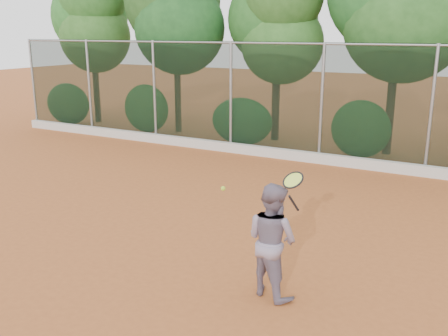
% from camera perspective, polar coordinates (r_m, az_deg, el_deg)
% --- Properties ---
extents(ground, '(80.00, 80.00, 0.00)m').
position_cam_1_polar(ground, '(9.24, -2.99, -8.96)').
color(ground, '#A35426').
rests_on(ground, ground).
extents(concrete_curb, '(24.00, 0.20, 0.30)m').
position_cam_1_polar(concrete_curb, '(15.11, 10.57, 1.14)').
color(concrete_curb, '#BBB6AE').
rests_on(concrete_curb, ground).
extents(tennis_player, '(1.01, 0.90, 1.73)m').
position_cam_1_polar(tennis_player, '(7.38, 5.51, -8.20)').
color(tennis_player, slate).
rests_on(tennis_player, ground).
extents(chainlink_fence, '(24.09, 0.09, 3.50)m').
position_cam_1_polar(chainlink_fence, '(14.96, 11.11, 7.64)').
color(chainlink_fence, black).
rests_on(chainlink_fence, ground).
extents(foliage_backdrop, '(23.70, 3.63, 7.55)m').
position_cam_1_polar(foliage_backdrop, '(16.90, 11.86, 17.12)').
color(foliage_backdrop, '#412D19').
rests_on(foliage_backdrop, ground).
extents(tennis_racket, '(0.39, 0.36, 0.59)m').
position_cam_1_polar(tennis_racket, '(6.84, 7.91, -1.68)').
color(tennis_racket, black).
rests_on(tennis_racket, ground).
extents(tennis_ball_in_flight, '(0.07, 0.07, 0.07)m').
position_cam_1_polar(tennis_ball_in_flight, '(7.39, -0.10, -2.36)').
color(tennis_ball_in_flight, '#ABCE2F').
rests_on(tennis_ball_in_flight, ground).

